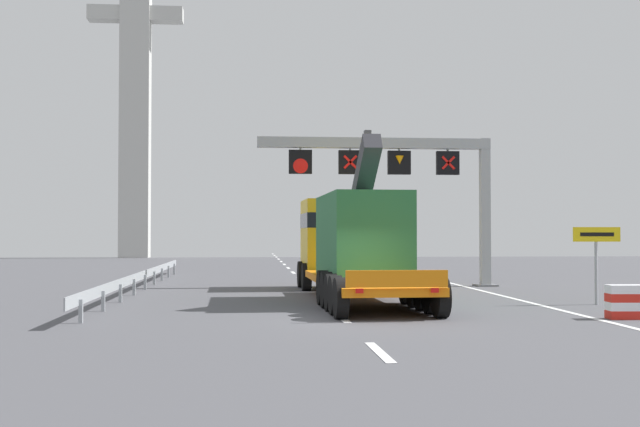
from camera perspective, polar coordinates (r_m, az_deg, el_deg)
ground at (r=21.18m, az=2.88°, el=-7.58°), size 112.00×112.00×0.00m
lane_markings at (r=52.23m, az=-2.31°, el=-3.96°), size 0.20×77.12×0.01m
edge_line_right at (r=34.16m, az=10.48°, el=-5.23°), size 0.20×63.00×0.01m
overhead_lane_gantry at (r=34.07m, az=6.11°, el=3.32°), size 10.28×0.90×6.68m
heavy_haul_truck_orange at (r=28.36m, az=2.18°, el=-2.01°), size 3.28×14.11×5.30m
exit_sign_yellow at (r=26.58m, az=19.34°, el=-2.20°), size 1.54×0.15×2.47m
crash_barrier_striped at (r=22.49m, az=21.26°, el=-5.97°), size 1.03×0.56×0.90m
guardrail_left at (r=32.76m, az=-12.61°, el=-4.41°), size 0.13×27.13×0.76m
bridge_pylon_distant at (r=79.32m, az=-13.18°, el=10.94°), size 9.00×2.00×37.77m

